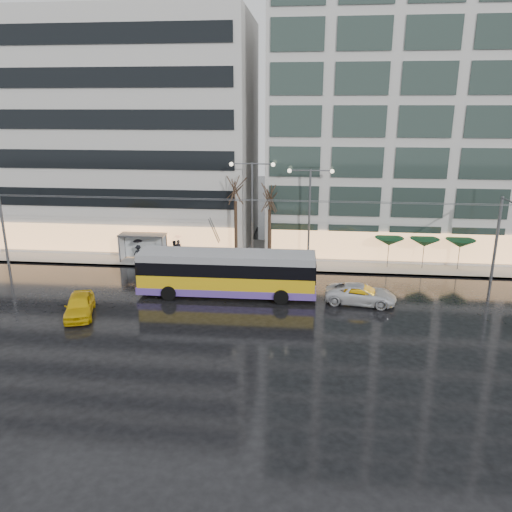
# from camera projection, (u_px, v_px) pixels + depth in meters

# --- Properties ---
(ground) EXTENTS (140.00, 140.00, 0.00)m
(ground) POSITION_uv_depth(u_px,v_px,m) (207.00, 310.00, 35.12)
(ground) COLOR black
(ground) RESTS_ON ground
(sidewalk) EXTENTS (80.00, 10.00, 0.15)m
(sidewalk) POSITION_uv_depth(u_px,v_px,m) (256.00, 254.00, 48.22)
(sidewalk) COLOR gray
(sidewalk) RESTS_ON ground
(kerb) EXTENTS (80.00, 0.10, 0.15)m
(kerb) POSITION_uv_depth(u_px,v_px,m) (250.00, 270.00, 43.51)
(kerb) COLOR slate
(kerb) RESTS_ON ground
(building_left) EXTENTS (34.00, 14.00, 22.00)m
(building_left) POSITION_uv_depth(u_px,v_px,m) (88.00, 132.00, 51.59)
(building_left) COLOR beige
(building_left) RESTS_ON sidewalk
(building_right) EXTENTS (32.00, 14.00, 25.00)m
(building_right) POSITION_uv_depth(u_px,v_px,m) (438.00, 118.00, 47.63)
(building_right) COLOR beige
(building_right) RESTS_ON sidewalk
(trolleybus) EXTENTS (13.28, 5.22, 6.14)m
(trolleybus) POSITION_uv_depth(u_px,v_px,m) (227.00, 275.00, 37.39)
(trolleybus) COLOR gold
(trolleybus) RESTS_ON ground
(catenary) EXTENTS (42.24, 5.12, 7.00)m
(catenary) POSITION_uv_depth(u_px,v_px,m) (236.00, 226.00, 41.34)
(catenary) COLOR #595B60
(catenary) RESTS_ON ground
(bus_shelter) EXTENTS (4.20, 1.60, 2.51)m
(bus_shelter) POSITION_uv_depth(u_px,v_px,m) (139.00, 241.00, 45.57)
(bus_shelter) COLOR #595B60
(bus_shelter) RESTS_ON sidewalk
(street_lamp_near) EXTENTS (3.96, 0.36, 9.03)m
(street_lamp_near) POSITION_uv_depth(u_px,v_px,m) (252.00, 199.00, 43.46)
(street_lamp_near) COLOR #595B60
(street_lamp_near) RESTS_ON sidewalk
(street_lamp_far) EXTENTS (3.96, 0.36, 8.53)m
(street_lamp_far) POSITION_uv_depth(u_px,v_px,m) (310.00, 203.00, 43.04)
(street_lamp_far) COLOR #595B60
(street_lamp_far) RESTS_ON sidewalk
(tree_a) EXTENTS (3.20, 3.20, 8.40)m
(tree_a) POSITION_uv_depth(u_px,v_px,m) (235.00, 186.00, 43.49)
(tree_a) COLOR black
(tree_a) RESTS_ON sidewalk
(tree_b) EXTENTS (3.20, 3.20, 7.70)m
(tree_b) POSITION_uv_depth(u_px,v_px,m) (270.00, 194.00, 43.57)
(tree_b) COLOR black
(tree_b) RESTS_ON sidewalk
(parasol_a) EXTENTS (2.50, 2.50, 2.65)m
(parasol_a) POSITION_uv_depth(u_px,v_px,m) (389.00, 242.00, 43.47)
(parasol_a) COLOR #595B60
(parasol_a) RESTS_ON sidewalk
(parasol_b) EXTENTS (2.50, 2.50, 2.65)m
(parasol_b) POSITION_uv_depth(u_px,v_px,m) (424.00, 243.00, 43.16)
(parasol_b) COLOR #595B60
(parasol_b) RESTS_ON sidewalk
(parasol_c) EXTENTS (2.50, 2.50, 2.65)m
(parasol_c) POSITION_uv_depth(u_px,v_px,m) (460.00, 244.00, 42.86)
(parasol_c) COLOR #595B60
(parasol_c) RESTS_ON sidewalk
(taxi_a) EXTENTS (3.10, 4.78, 1.52)m
(taxi_a) POSITION_uv_depth(u_px,v_px,m) (80.00, 305.00, 34.01)
(taxi_a) COLOR gold
(taxi_a) RESTS_ON ground
(taxi_b) EXTENTS (4.04, 2.02, 1.27)m
(taxi_b) POSITION_uv_depth(u_px,v_px,m) (365.00, 296.00, 36.07)
(taxi_b) COLOR #FFB70D
(taxi_b) RESTS_ON ground
(sedan_silver) EXTENTS (5.36, 2.97, 1.42)m
(sedan_silver) POSITION_uv_depth(u_px,v_px,m) (361.00, 294.00, 36.17)
(sedan_silver) COLOR silver
(sedan_silver) RESTS_ON ground
(pedestrian_a) EXTENTS (1.01, 1.03, 2.19)m
(pedestrian_a) POSITION_uv_depth(u_px,v_px,m) (178.00, 243.00, 46.23)
(pedestrian_a) COLOR black
(pedestrian_a) RESTS_ON sidewalk
(pedestrian_b) EXTENTS (1.12, 1.07, 1.82)m
(pedestrian_b) POSITION_uv_depth(u_px,v_px,m) (174.00, 250.00, 45.86)
(pedestrian_b) COLOR black
(pedestrian_b) RESTS_ON sidewalk
(pedestrian_c) EXTENTS (1.02, 0.88, 2.11)m
(pedestrian_c) POSITION_uv_depth(u_px,v_px,m) (138.00, 249.00, 45.35)
(pedestrian_c) COLOR black
(pedestrian_c) RESTS_ON sidewalk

